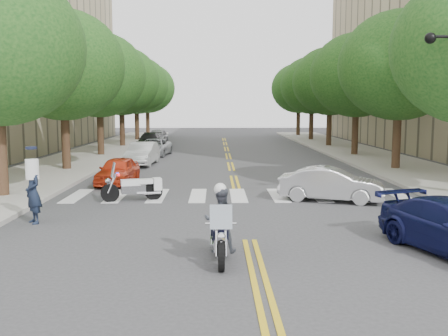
{
  "coord_description": "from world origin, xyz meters",
  "views": [
    {
      "loc": [
        -0.86,
        -12.45,
        3.4
      ],
      "look_at": [
        -0.58,
        4.67,
        1.3
      ],
      "focal_mm": 40.0,
      "sensor_mm": 36.0,
      "label": 1
    }
  ],
  "objects_px": {
    "motorcycle_parked": "(137,187)",
    "convertible": "(331,184)",
    "officer_standing": "(33,193)",
    "motorcycle_police": "(220,225)"
  },
  "relations": [
    {
      "from": "motorcycle_parked",
      "to": "convertible",
      "type": "relative_size",
      "value": 0.58
    },
    {
      "from": "officer_standing",
      "to": "convertible",
      "type": "height_order",
      "value": "officer_standing"
    },
    {
      "from": "convertible",
      "to": "motorcycle_parked",
      "type": "bearing_deg",
      "value": 107.24
    },
    {
      "from": "motorcycle_parked",
      "to": "officer_standing",
      "type": "distance_m",
      "value": 4.32
    },
    {
      "from": "motorcycle_parked",
      "to": "officer_standing",
      "type": "height_order",
      "value": "officer_standing"
    },
    {
      "from": "motorcycle_parked",
      "to": "officer_standing",
      "type": "bearing_deg",
      "value": 128.18
    },
    {
      "from": "motorcycle_parked",
      "to": "officer_standing",
      "type": "relative_size",
      "value": 1.19
    },
    {
      "from": "officer_standing",
      "to": "motorcycle_police",
      "type": "bearing_deg",
      "value": 17.5
    },
    {
      "from": "motorcycle_parked",
      "to": "convertible",
      "type": "distance_m",
      "value": 7.04
    },
    {
      "from": "officer_standing",
      "to": "convertible",
      "type": "relative_size",
      "value": 0.49
    }
  ]
}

